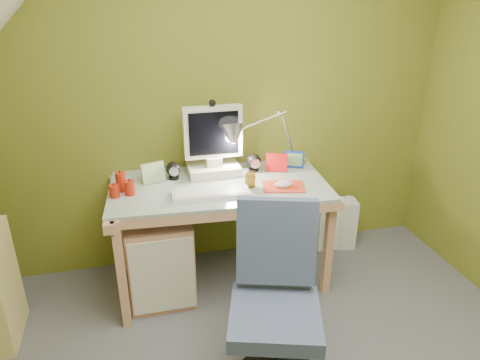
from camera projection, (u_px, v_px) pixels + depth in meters
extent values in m
cube|color=olive|center=(218.00, 97.00, 2.95)|extent=(3.20, 0.01, 2.40)
cube|color=white|center=(211.00, 193.00, 2.65)|extent=(0.47, 0.18, 0.02)
cube|color=red|center=(283.00, 187.00, 2.75)|extent=(0.29, 0.24, 0.01)
ellipsoid|color=silver|center=(284.00, 184.00, 2.74)|extent=(0.12, 0.07, 0.04)
cylinder|color=#8C6314|center=(250.00, 180.00, 2.74)|extent=(0.08, 0.08, 0.09)
cube|color=red|center=(277.00, 163.00, 2.97)|extent=(0.14, 0.07, 0.12)
cube|color=navy|center=(294.00, 159.00, 3.04)|extent=(0.13, 0.07, 0.12)
cube|color=#A0C789|center=(153.00, 173.00, 2.80)|extent=(0.15, 0.07, 0.13)
cube|color=silver|center=(330.00, 224.00, 3.41)|extent=(0.41, 0.21, 0.39)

